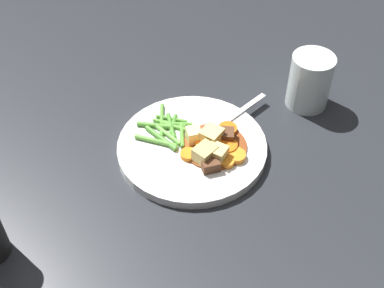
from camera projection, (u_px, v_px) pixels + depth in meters
ground_plane at (192, 151)px, 0.86m from camera, size 3.00×3.00×0.00m
dinner_plate at (192, 147)px, 0.85m from camera, size 0.25×0.25×0.02m
stew_sauce at (214, 146)px, 0.84m from camera, size 0.11×0.11×0.00m
carrot_slice_0 at (204, 146)px, 0.84m from camera, size 0.04×0.04×0.01m
carrot_slice_1 at (227, 147)px, 0.84m from camera, size 0.04×0.04×0.01m
carrot_slice_2 at (228, 129)px, 0.87m from camera, size 0.05×0.05×0.01m
carrot_slice_3 at (189, 154)px, 0.83m from camera, size 0.04×0.04×0.01m
carrot_slice_4 at (212, 150)px, 0.83m from camera, size 0.04×0.04×0.01m
carrot_slice_5 at (227, 162)px, 0.81m from camera, size 0.03×0.03×0.01m
carrot_slice_6 at (236, 156)px, 0.82m from camera, size 0.04×0.04×0.01m
potato_chunk_0 at (211, 137)px, 0.84m from camera, size 0.04×0.04×0.03m
potato_chunk_1 at (205, 154)px, 0.81m from camera, size 0.04×0.04×0.03m
potato_chunk_2 at (195, 136)px, 0.84m from camera, size 0.03×0.03×0.03m
potato_chunk_3 at (217, 154)px, 0.81m from camera, size 0.03×0.03×0.03m
meat_chunk_0 at (210, 163)px, 0.81m from camera, size 0.04×0.04×0.02m
meat_chunk_1 at (226, 136)px, 0.85m from camera, size 0.03×0.03×0.02m
green_bean_0 at (156, 141)px, 0.85m from camera, size 0.07×0.02×0.01m
green_bean_1 at (176, 124)px, 0.88m from camera, size 0.05×0.03×0.01m
green_bean_2 at (178, 128)px, 0.87m from camera, size 0.06×0.01×0.01m
green_bean_3 at (162, 120)px, 0.89m from camera, size 0.04×0.08×0.01m
green_bean_4 at (161, 138)px, 0.85m from camera, size 0.07×0.04×0.01m
green_bean_5 at (154, 125)px, 0.87m from camera, size 0.06×0.02×0.01m
green_bean_6 at (168, 136)px, 0.86m from camera, size 0.06×0.03×0.01m
green_bean_7 at (173, 125)px, 0.88m from camera, size 0.02×0.05×0.01m
green_bean_8 at (169, 123)px, 0.88m from camera, size 0.06×0.01×0.01m
green_bean_9 at (171, 126)px, 0.87m from camera, size 0.04×0.05×0.01m
green_bean_10 at (172, 119)px, 0.89m from camera, size 0.06×0.01×0.01m
green_bean_11 at (182, 135)px, 0.86m from camera, size 0.03×0.05×0.01m
fork at (230, 119)px, 0.89m from camera, size 0.08×0.17×0.00m
water_glass at (310, 81)px, 0.91m from camera, size 0.08×0.08×0.10m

